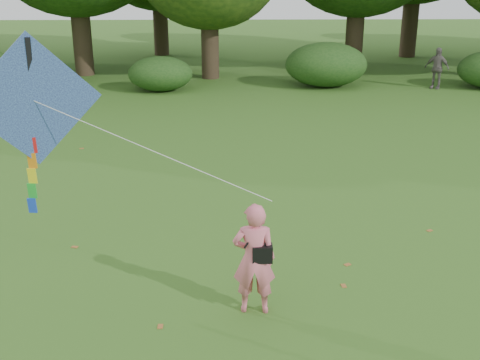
{
  "coord_description": "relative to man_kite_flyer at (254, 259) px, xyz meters",
  "views": [
    {
      "loc": [
        -1.24,
        -7.81,
        5.07
      ],
      "look_at": [
        -1.03,
        2.0,
        1.5
      ],
      "focal_mm": 45.0,
      "sensor_mm": 36.0,
      "label": 1
    }
  ],
  "objects": [
    {
      "name": "bystander_right",
      "position": [
        8.45,
        17.13,
        -0.02
      ],
      "size": [
        1.07,
        0.93,
        1.73
      ],
      "primitive_type": "imported",
      "rotation": [
        0.0,
        0.0,
        -0.62
      ],
      "color": "slate",
      "rests_on": "ground"
    },
    {
      "name": "shrub_band",
      "position": [
        0.14,
        17.38,
        -0.03
      ],
      "size": [
        39.15,
        3.22,
        1.88
      ],
      "color": "#264919",
      "rests_on": "ground"
    },
    {
      "name": "ground",
      "position": [
        0.86,
        -0.23,
        -0.89
      ],
      "size": [
        100.0,
        100.0,
        0.0
      ],
      "primitive_type": "plane",
      "color": "#265114",
      "rests_on": "ground"
    },
    {
      "name": "crossbody_bag",
      "position": [
        0.12,
        -0.03,
        0.12
      ],
      "size": [
        0.43,
        0.2,
        0.71
      ],
      "color": "black",
      "rests_on": "ground"
    },
    {
      "name": "flying_kite",
      "position": [
        -3.39,
        1.19,
        2.11
      ],
      "size": [
        4.64,
        1.68,
        2.96
      ],
      "color": "#236098",
      "rests_on": "ground"
    },
    {
      "name": "fallen_leaves",
      "position": [
        0.98,
        1.68,
        -0.88
      ],
      "size": [
        11.86,
        12.29,
        0.01
      ],
      "color": "#965928",
      "rests_on": "ground"
    },
    {
      "name": "man_kite_flyer",
      "position": [
        0.0,
        0.0,
        0.0
      ],
      "size": [
        0.66,
        0.45,
        1.78
      ],
      "primitive_type": "imported",
      "rotation": [
        0.0,
        0.0,
        3.1
      ],
      "color": "#E0697C",
      "rests_on": "ground"
    }
  ]
}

